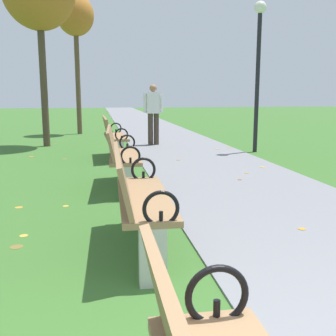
# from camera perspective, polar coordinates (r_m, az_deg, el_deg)

# --- Properties ---
(paved_walkway) EXTENTS (2.62, 44.00, 0.02)m
(paved_walkway) POSITION_cam_1_polar(r_m,az_deg,el_deg) (18.97, -3.39, 6.22)
(paved_walkway) COLOR slate
(paved_walkway) RESTS_ON ground
(park_bench_2) EXTENTS (0.52, 1.61, 0.90)m
(park_bench_2) POSITION_cam_1_polar(r_m,az_deg,el_deg) (3.66, -4.24, -4.08)
(park_bench_2) COLOR #93704C
(park_bench_2) RESTS_ON ground
(park_bench_3) EXTENTS (0.55, 1.62, 0.90)m
(park_bench_3) POSITION_cam_1_polar(r_m,az_deg,el_deg) (6.12, -6.60, 1.76)
(park_bench_3) COLOR #93704C
(park_bench_3) RESTS_ON ground
(park_bench_4) EXTENTS (0.51, 1.61, 0.90)m
(park_bench_4) POSITION_cam_1_polar(r_m,az_deg,el_deg) (8.91, -7.69, 4.45)
(park_bench_4) COLOR #93704C
(park_bench_4) RESTS_ON ground
(tree_2) EXTENTS (1.24, 1.24, 4.66)m
(tree_2) POSITION_cam_1_polar(r_m,az_deg,el_deg) (14.79, -12.88, 19.83)
(tree_2) COLOR brown
(tree_2) RESTS_ON ground
(pedestrian_walking) EXTENTS (0.53, 0.25, 1.62)m
(pedestrian_walking) POSITION_cam_1_polar(r_m,az_deg,el_deg) (11.08, -2.08, 7.99)
(pedestrian_walking) COLOR #3D3328
(pedestrian_walking) RESTS_ON paved_walkway
(lamp_post) EXTENTS (0.28, 0.28, 3.48)m
(lamp_post) POSITION_cam_1_polar(r_m,az_deg,el_deg) (10.04, 12.60, 15.38)
(lamp_post) COLOR black
(lamp_post) RESTS_ON ground
(scattered_leaves) EXTENTS (4.98, 12.49, 0.02)m
(scattered_leaves) POSITION_cam_1_polar(r_m,az_deg,el_deg) (5.91, -4.72, -3.19)
(scattered_leaves) COLOR #BC842D
(scattered_leaves) RESTS_ON ground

